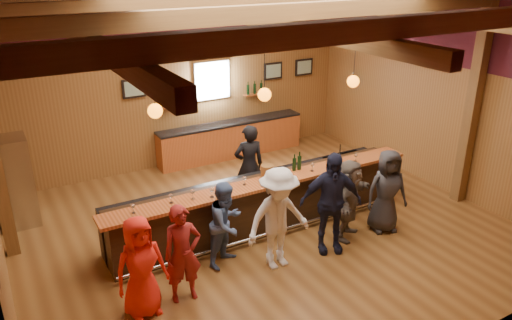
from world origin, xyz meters
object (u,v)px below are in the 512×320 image
object	(u,v)px
back_bar_cabinet	(231,139)
customer_orange	(141,267)
stainless_fridge	(14,182)
customer_brown	(349,199)
bottle_a	(294,164)
customer_navy	(331,203)
ice_bucket	(267,172)
bar_counter	(261,202)
customer_redvest	(183,254)
customer_denim	(227,224)
customer_white	(278,219)
bartender	(249,165)
customer_dark	(387,191)

from	to	relation	value
back_bar_cabinet	customer_orange	distance (m)	6.39
back_bar_cabinet	stainless_fridge	distance (m)	5.43
customer_brown	bottle_a	size ratio (longest dim) A/B	4.67
customer_navy	ice_bucket	size ratio (longest dim) A/B	7.27
bar_counter	customer_navy	distance (m)	1.56
customer_redvest	customer_navy	size ratio (longest dim) A/B	0.84
customer_denim	customer_white	bearing A→B (deg)	-64.67
back_bar_cabinet	customer_redvest	size ratio (longest dim) A/B	2.51
stainless_fridge	ice_bucket	world-z (taller)	stainless_fridge
customer_white	bartender	bearing A→B (deg)	71.99
customer_dark	ice_bucket	world-z (taller)	customer_dark
back_bar_cabinet	customer_denim	xyz separation A→B (m)	(-2.33, -4.39, 0.28)
customer_orange	customer_white	size ratio (longest dim) A/B	0.88
customer_redvest	bartender	xyz separation A→B (m)	(2.42, 2.31, 0.09)
stainless_fridge	customer_dark	bearing A→B (deg)	-31.57
bottle_a	customer_white	bearing A→B (deg)	-132.90
customer_brown	bottle_a	xyz separation A→B (m)	(-0.56, 1.00, 0.46)
customer_dark	bartender	xyz separation A→B (m)	(-1.74, 2.25, 0.06)
customer_brown	customer_navy	bearing A→B (deg)	164.72
customer_white	customer_orange	bearing A→B (deg)	-179.56
back_bar_cabinet	customer_navy	size ratio (longest dim) A/B	2.12
ice_bucket	back_bar_cabinet	bearing A→B (deg)	72.82
ice_bucket	bottle_a	world-z (taller)	bottle_a
customer_brown	ice_bucket	world-z (taller)	customer_brown
customer_denim	customer_brown	distance (m)	2.38
bar_counter	customer_redvest	bearing A→B (deg)	-147.57
stainless_fridge	customer_denim	distance (m)	4.42
bar_counter	bottle_a	distance (m)	0.98
customer_navy	ice_bucket	xyz separation A→B (m)	(-0.62, 1.14, 0.29)
bar_counter	ice_bucket	size ratio (longest dim) A/B	24.23
customer_dark	bar_counter	bearing A→B (deg)	164.47
customer_redvest	ice_bucket	bearing A→B (deg)	33.97
customer_orange	bottle_a	size ratio (longest dim) A/B	4.77
customer_denim	bartender	xyz separation A→B (m)	(1.41, 1.76, 0.13)
bar_counter	bartender	bearing A→B (deg)	74.29
stainless_fridge	bartender	bearing A→B (deg)	-19.03
back_bar_cabinet	customer_denim	distance (m)	4.97
customer_dark	stainless_fridge	bearing A→B (deg)	166.09
customer_navy	bartender	bearing A→B (deg)	121.95
bar_counter	bartender	xyz separation A→B (m)	(0.26, 0.94, 0.37)
bar_counter	customer_navy	size ratio (longest dim) A/B	3.33
customer_navy	customer_white	bearing A→B (deg)	-158.21
bar_counter	bottle_a	xyz separation A→B (m)	(0.65, -0.17, 0.72)
stainless_fridge	customer_redvest	size ratio (longest dim) A/B	1.13
bottle_a	customer_orange	bearing A→B (deg)	-160.51
bar_counter	ice_bucket	xyz separation A→B (m)	(0.01, -0.22, 0.72)
customer_redvest	customer_denim	xyz separation A→B (m)	(1.01, 0.55, -0.04)
customer_redvest	stainless_fridge	bearing A→B (deg)	123.19
customer_dark	bottle_a	distance (m)	1.82
bartender	customer_navy	bearing A→B (deg)	108.57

